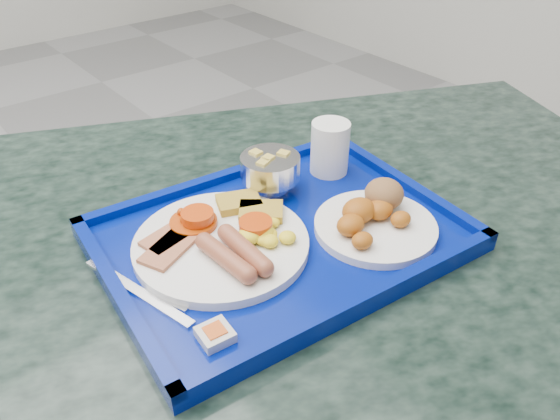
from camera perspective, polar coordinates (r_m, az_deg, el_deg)
name	(u,v)px	position (r m, az deg, el deg)	size (l,w,h in m)	color
table	(289,322)	(0.95, 0.91, -11.66)	(1.51, 1.30, 0.80)	slate
tray	(280,237)	(0.78, 0.00, -2.81)	(0.52, 0.41, 0.03)	navy
main_plate	(224,240)	(0.74, -5.83, -3.09)	(0.24, 0.24, 0.04)	white
bread_plate	(375,217)	(0.78, 9.86, -0.74)	(0.17, 0.17, 0.06)	white
fruit_bowl	(270,168)	(0.84, -1.03, 4.37)	(0.09, 0.09, 0.06)	silver
juice_cup	(330,146)	(0.89, 5.24, 6.67)	(0.06, 0.06, 0.09)	white
spoon	(144,264)	(0.74, -14.00, -5.47)	(0.08, 0.15, 0.01)	silver
knife	(137,291)	(0.70, -14.68, -8.21)	(0.01, 0.19, 0.00)	silver
jam_packet	(215,334)	(0.63, -6.79, -12.79)	(0.04, 0.04, 0.01)	silver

